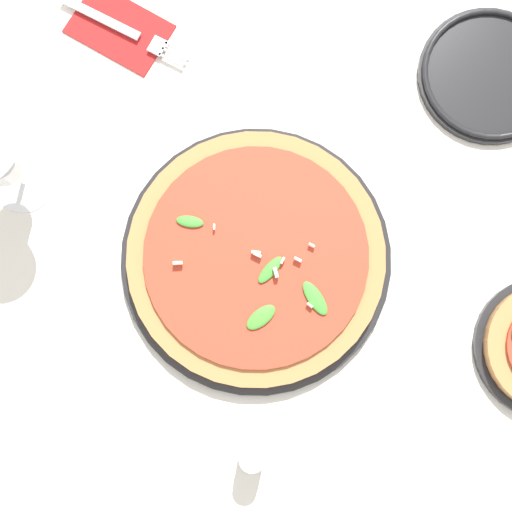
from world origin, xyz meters
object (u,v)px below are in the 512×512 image
at_px(fork, 123,29).
at_px(shaker_pepper, 252,457).
at_px(side_plate_white, 490,75).
at_px(pizza_arugula_main, 256,258).

height_order(fork, shaker_pepper, shaker_pepper).
bearing_deg(side_plate_white, pizza_arugula_main, -100.92).
height_order(fork, side_plate_white, side_plate_white).
bearing_deg(pizza_arugula_main, shaker_pepper, -50.57).
bearing_deg(fork, pizza_arugula_main, -32.59).
bearing_deg(pizza_arugula_main, side_plate_white, 79.08).
bearing_deg(fork, side_plate_white, 20.07).
bearing_deg(side_plate_white, fork, -147.02).
distance_m(fork, shaker_pepper, 0.59).
xyz_separation_m(pizza_arugula_main, shaker_pepper, (0.15, -0.19, 0.02)).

